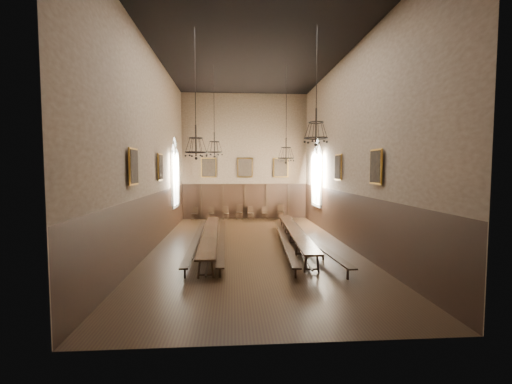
{
  "coord_description": "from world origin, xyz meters",
  "views": [
    {
      "loc": [
        -0.91,
        -15.8,
        3.63
      ],
      "look_at": [
        0.29,
        1.5,
        2.44
      ],
      "focal_mm": 24.0,
      "sensor_mm": 36.0,
      "label": 1
    }
  ],
  "objects": [
    {
      "name": "floor",
      "position": [
        0.0,
        0.0,
        -0.01
      ],
      "size": [
        9.0,
        18.0,
        0.02
      ],
      "primitive_type": "cube",
      "color": "black",
      "rests_on": "ground"
    },
    {
      "name": "ceiling",
      "position": [
        0.0,
        0.0,
        9.01
      ],
      "size": [
        9.0,
        18.0,
        0.02
      ],
      "primitive_type": "cube",
      "color": "black",
      "rests_on": "ground"
    },
    {
      "name": "wall_back",
      "position": [
        0.0,
        9.01,
        4.5
      ],
      "size": [
        9.0,
        0.02,
        9.0
      ],
      "primitive_type": "cube",
      "color": "#756048",
      "rests_on": "ground"
    },
    {
      "name": "wall_front",
      "position": [
        0.0,
        -9.01,
        4.5
      ],
      "size": [
        9.0,
        0.02,
        9.0
      ],
      "primitive_type": "cube",
      "color": "#756048",
      "rests_on": "ground"
    },
    {
      "name": "wall_left",
      "position": [
        -4.51,
        0.0,
        4.5
      ],
      "size": [
        0.02,
        18.0,
        9.0
      ],
      "primitive_type": "cube",
      "color": "#756048",
      "rests_on": "ground"
    },
    {
      "name": "wall_right",
      "position": [
        4.51,
        0.0,
        4.5
      ],
      "size": [
        0.02,
        18.0,
        9.0
      ],
      "primitive_type": "cube",
      "color": "#756048",
      "rests_on": "ground"
    },
    {
      "name": "wainscot_panelling",
      "position": [
        0.0,
        0.0,
        1.25
      ],
      "size": [
        9.0,
        18.0,
        2.5
      ],
      "primitive_type": null,
      "color": "black",
      "rests_on": "floor"
    },
    {
      "name": "table_left",
      "position": [
        -1.93,
        -0.26,
        0.38
      ],
      "size": [
        0.95,
        9.67,
        0.75
      ],
      "rotation": [
        0.0,
        0.0,
        0.03
      ],
      "color": "black",
      "rests_on": "floor"
    },
    {
      "name": "table_right",
      "position": [
        2.05,
        0.12,
        0.38
      ],
      "size": [
        1.14,
        9.67,
        0.75
      ],
      "rotation": [
        0.0,
        0.0,
        -0.05
      ],
      "color": "black",
      "rests_on": "floor"
    },
    {
      "name": "bench_left_outer",
      "position": [
        -2.58,
        0.02,
        0.29
      ],
      "size": [
        0.47,
        9.96,
        0.45
      ],
      "rotation": [
        0.0,
        0.0,
        0.02
      ],
      "color": "black",
      "rests_on": "floor"
    },
    {
      "name": "bench_left_inner",
      "position": [
        -1.41,
        -0.05,
        0.28
      ],
      "size": [
        0.46,
        9.79,
        0.44
      ],
      "rotation": [
        0.0,
        0.0,
        0.02
      ],
      "color": "black",
      "rests_on": "floor"
    },
    {
      "name": "bench_right_inner",
      "position": [
        1.48,
        -0.16,
        0.29
      ],
      "size": [
        0.98,
        10.12,
        0.46
      ],
      "rotation": [
        0.0,
        0.0,
        -0.07
      ],
      "color": "black",
      "rests_on": "floor"
    },
    {
      "name": "bench_right_outer",
      "position": [
        2.52,
        -0.17,
        0.31
      ],
      "size": [
        1.02,
        10.65,
        0.48
      ],
      "rotation": [
        0.0,
        0.0,
        0.07
      ],
      "color": "black",
      "rests_on": "floor"
    },
    {
      "name": "chair_0",
      "position": [
        -3.6,
        8.48,
        0.28
      ],
      "size": [
        0.49,
        0.49,
        0.91
      ],
      "rotation": [
        0.0,
        0.0,
        -0.25
      ],
      "color": "black",
      "rests_on": "floor"
    },
    {
      "name": "chair_1",
      "position": [
        -2.4,
        8.53,
        0.27
      ],
      "size": [
        0.41,
        0.41,
        0.9
      ],
      "rotation": [
        0.0,
        0.0,
        0.02
      ],
      "color": "black",
      "rests_on": "floor"
    },
    {
      "name": "chair_2",
      "position": [
        -1.4,
        8.54,
        0.27
      ],
      "size": [
        0.42,
        0.42,
        0.9
      ],
      "rotation": [
        0.0,
        0.0,
        -0.07
      ],
      "color": "black",
      "rests_on": "floor"
    },
    {
      "name": "chair_3",
      "position": [
        -0.42,
        8.52,
        0.31
      ],
      "size": [
        0.52,
        0.52,
        1.02
      ],
      "rotation": [
        0.0,
        0.0,
        -0.16
      ],
      "color": "black",
      "rests_on": "floor"
    },
    {
      "name": "chair_4",
      "position": [
        0.4,
        8.59,
        0.28
      ],
      "size": [
        0.46,
        0.46,
        0.91
      ],
      "rotation": [
        0.0,
        0.0,
        0.14
      ],
      "color": "black",
      "rests_on": "floor"
    },
    {
      "name": "chair_5",
      "position": [
        1.41,
        8.57,
        0.27
      ],
      "size": [
        0.44,
        0.44,
        0.88
      ],
      "rotation": [
        0.0,
        0.0,
        0.13
      ],
      "color": "black",
      "rests_on": "floor"
    },
    {
      "name": "chair_6",
      "position": [
        2.52,
        8.52,
        0.31
      ],
      "size": [
        0.56,
        0.56,
        1.04
      ],
      "rotation": [
        0.0,
        0.0,
        -0.27
      ],
      "color": "black",
      "rests_on": "floor"
    },
    {
      "name": "chandelier_back_left",
      "position": [
        -1.85,
        2.43,
        4.81
      ],
      "size": [
        0.85,
        0.85,
        4.65
      ],
      "color": "black",
      "rests_on": "ceiling"
    },
    {
      "name": "chandelier_back_right",
      "position": [
        1.9,
        2.0,
        4.51
      ],
      "size": [
        0.85,
        0.85,
        4.97
      ],
      "color": "black",
      "rests_on": "ceiling"
    },
    {
      "name": "chandelier_front_left",
      "position": [
        -2.32,
        -2.3,
        4.58
      ],
      "size": [
        0.86,
        0.86,
        4.89
      ],
      "color": "black",
      "rests_on": "ceiling"
    },
    {
      "name": "chandelier_front_right",
      "position": [
        2.28,
        -2.83,
        5.06
      ],
      "size": [
        0.92,
        0.92,
        4.37
      ],
      "color": "black",
      "rests_on": "ceiling"
    },
    {
      "name": "portrait_back_0",
      "position": [
        -2.6,
        8.88,
        3.7
      ],
      "size": [
        1.1,
        0.12,
        1.4
      ],
      "color": "#B17D2A",
      "rests_on": "wall_back"
    },
    {
      "name": "portrait_back_1",
      "position": [
        0.0,
        8.88,
        3.7
      ],
      "size": [
        1.1,
        0.12,
        1.4
      ],
      "color": "#B17D2A",
      "rests_on": "wall_back"
    },
    {
      "name": "portrait_back_2",
      "position": [
        2.6,
        8.88,
        3.7
      ],
      "size": [
        1.1,
        0.12,
        1.4
      ],
      "color": "#B17D2A",
      "rests_on": "wall_back"
    },
    {
      "name": "portrait_left_0",
      "position": [
        -4.38,
        1.0,
        3.7
      ],
      "size": [
        0.12,
        1.0,
        1.3
      ],
      "color": "#B17D2A",
      "rests_on": "wall_left"
    },
    {
      "name": "portrait_left_1",
      "position": [
        -4.38,
        -3.5,
        3.7
      ],
      "size": [
        0.12,
        1.0,
        1.3
      ],
      "color": "#B17D2A",
      "rests_on": "wall_left"
    },
    {
      "name": "portrait_right_0",
      "position": [
        4.38,
        1.0,
        3.7
      ],
      "size": [
        0.12,
        1.0,
        1.3
      ],
      "color": "#B17D2A",
      "rests_on": "wall_right"
    },
    {
      "name": "portrait_right_1",
      "position": [
        4.38,
        -3.5,
        3.7
      ],
      "size": [
        0.12,
        1.0,
        1.3
      ],
      "color": "#B17D2A",
      "rests_on": "wall_right"
    },
    {
      "name": "window_right",
      "position": [
        4.43,
        5.5,
        3.4
      ],
      "size": [
        0.2,
        2.2,
        4.6
      ],
      "primitive_type": null,
      "color": "white",
      "rests_on": "wall_right"
    },
    {
      "name": "window_left",
      "position": [
        -4.43,
        5.5,
        3.4
      ],
      "size": [
        0.2,
        2.2,
        4.6
      ],
      "primitive_type": null,
      "color": "white",
      "rests_on": "wall_left"
    }
  ]
}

